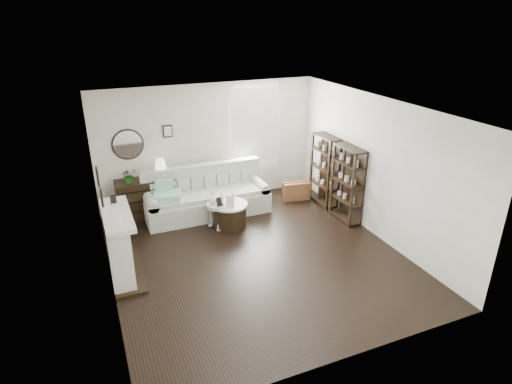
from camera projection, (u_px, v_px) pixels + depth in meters
name	position (u px, v px, depth m)	size (l,w,h in m)	color
room	(240.00, 131.00, 9.72)	(5.50, 5.50, 5.50)	black
fireplace	(119.00, 247.00, 7.02)	(0.50, 1.40, 1.84)	silver
shelf_unit_far	(325.00, 170.00, 9.63)	(0.30, 0.80, 1.60)	black
shelf_unit_near	(347.00, 184.00, 8.86)	(0.30, 0.80, 1.60)	black
sofa	(206.00, 198.00, 9.32)	(2.66, 0.92, 1.03)	#A2AD9A
quilt	(167.00, 196.00, 8.80)	(0.55, 0.45, 0.14)	#217B4F
suitcase	(296.00, 191.00, 10.03)	(0.64, 0.21, 0.42)	brown
dresser	(146.00, 197.00, 9.19)	(1.23, 0.53, 0.82)	black
table_lamp	(161.00, 169.00, 9.08)	(0.25, 0.25, 0.40)	#F5E7CE
potted_plant	(129.00, 175.00, 8.82)	(0.29, 0.25, 0.33)	#194E16
drum_table	(230.00, 215.00, 8.78)	(0.73, 0.73, 0.51)	black
pedestal_table	(217.00, 206.00, 8.60)	(0.45, 0.45, 0.54)	white
eiffel_drum	(232.00, 197.00, 8.71)	(0.12, 0.12, 0.20)	black
bottle_drum	(222.00, 200.00, 8.49)	(0.06, 0.06, 0.28)	silver
card_frame_drum	(230.00, 202.00, 8.46)	(0.16, 0.01, 0.22)	silver
eiffel_ped	(221.00, 198.00, 8.60)	(0.11, 0.11, 0.19)	black
flask_ped	(213.00, 198.00, 8.52)	(0.15, 0.15, 0.27)	silver
card_frame_ped	(220.00, 202.00, 8.46)	(0.14, 0.01, 0.18)	black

